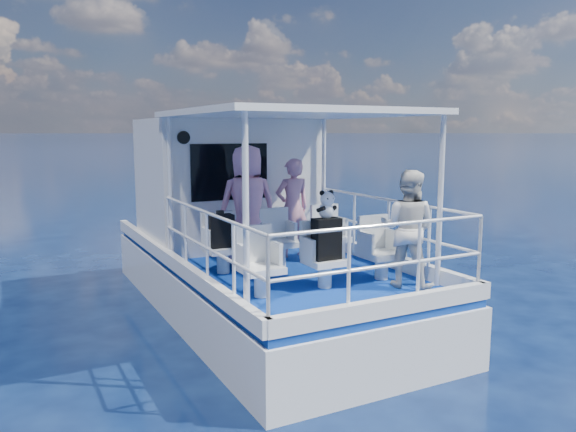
# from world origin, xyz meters

# --- Properties ---
(ground) EXTENTS (2000.00, 2000.00, 0.00)m
(ground) POSITION_xyz_m (0.00, 0.00, 0.00)
(ground) COLOR #061133
(ground) RESTS_ON ground
(hull) EXTENTS (3.00, 7.00, 1.60)m
(hull) POSITION_xyz_m (0.00, 1.00, 0.00)
(hull) COLOR white
(hull) RESTS_ON ground
(deck) EXTENTS (2.90, 6.90, 0.10)m
(deck) POSITION_xyz_m (0.00, 1.00, 0.85)
(deck) COLOR navy
(deck) RESTS_ON hull
(cabin) EXTENTS (2.85, 2.00, 2.20)m
(cabin) POSITION_xyz_m (0.00, 2.30, 2.00)
(cabin) COLOR white
(cabin) RESTS_ON deck
(canopy) EXTENTS (3.00, 3.20, 0.08)m
(canopy) POSITION_xyz_m (0.00, -0.20, 3.14)
(canopy) COLOR white
(canopy) RESTS_ON cabin
(canopy_posts) EXTENTS (2.77, 2.97, 2.20)m
(canopy_posts) POSITION_xyz_m (0.00, -0.25, 2.00)
(canopy_posts) COLOR white
(canopy_posts) RESTS_ON deck
(railings) EXTENTS (2.84, 3.59, 1.00)m
(railings) POSITION_xyz_m (0.00, -0.58, 1.40)
(railings) COLOR white
(railings) RESTS_ON deck
(seat_port_fwd) EXTENTS (0.48, 0.46, 0.38)m
(seat_port_fwd) POSITION_xyz_m (-0.90, 0.20, 1.09)
(seat_port_fwd) COLOR white
(seat_port_fwd) RESTS_ON deck
(seat_center_fwd) EXTENTS (0.48, 0.46, 0.38)m
(seat_center_fwd) POSITION_xyz_m (0.00, 0.20, 1.09)
(seat_center_fwd) COLOR white
(seat_center_fwd) RESTS_ON deck
(seat_stbd_fwd) EXTENTS (0.48, 0.46, 0.38)m
(seat_stbd_fwd) POSITION_xyz_m (0.90, 0.20, 1.09)
(seat_stbd_fwd) COLOR white
(seat_stbd_fwd) RESTS_ON deck
(seat_port_aft) EXTENTS (0.48, 0.46, 0.38)m
(seat_port_aft) POSITION_xyz_m (-0.90, -1.10, 1.09)
(seat_port_aft) COLOR white
(seat_port_aft) RESTS_ON deck
(seat_center_aft) EXTENTS (0.48, 0.46, 0.38)m
(seat_center_aft) POSITION_xyz_m (0.00, -1.10, 1.09)
(seat_center_aft) COLOR white
(seat_center_aft) RESTS_ON deck
(seat_stbd_aft) EXTENTS (0.48, 0.46, 0.38)m
(seat_stbd_aft) POSITION_xyz_m (0.90, -1.10, 1.09)
(seat_stbd_aft) COLOR white
(seat_stbd_aft) RESTS_ON deck
(passenger_port_fwd) EXTENTS (0.73, 0.57, 1.80)m
(passenger_port_fwd) POSITION_xyz_m (-0.38, 0.52, 1.80)
(passenger_port_fwd) COLOR pink
(passenger_port_fwd) RESTS_ON deck
(passenger_stbd_fwd) EXTENTS (0.59, 0.40, 1.57)m
(passenger_stbd_fwd) POSITION_xyz_m (0.47, 0.70, 1.69)
(passenger_stbd_fwd) COLOR pink
(passenger_stbd_fwd) RESTS_ON deck
(passenger_stbd_aft) EXTENTS (0.90, 0.93, 1.51)m
(passenger_stbd_aft) POSITION_xyz_m (0.97, -1.54, 1.66)
(passenger_stbd_aft) COLOR silver
(passenger_stbd_aft) RESTS_ON deck
(backpack_port) EXTENTS (0.35, 0.20, 0.46)m
(backpack_port) POSITION_xyz_m (-0.94, 0.17, 1.51)
(backpack_port) COLOR black
(backpack_port) RESTS_ON seat_port_fwd
(backpack_center) EXTENTS (0.35, 0.20, 0.53)m
(backpack_center) POSITION_xyz_m (-0.01, -1.15, 1.54)
(backpack_center) COLOR black
(backpack_center) RESTS_ON seat_center_aft
(compact_camera) EXTENTS (0.10, 0.06, 0.06)m
(compact_camera) POSITION_xyz_m (-0.94, 0.19, 1.77)
(compact_camera) COLOR black
(compact_camera) RESTS_ON backpack_port
(panda) EXTENTS (0.23, 0.19, 0.35)m
(panda) POSITION_xyz_m (-0.01, -1.14, 1.98)
(panda) COLOR white
(panda) RESTS_ON backpack_center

